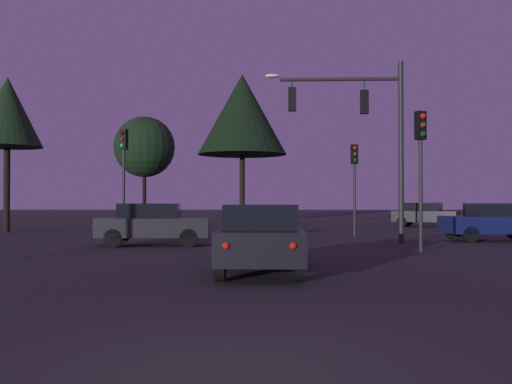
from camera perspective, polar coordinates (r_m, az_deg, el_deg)
ground_plane at (r=29.72m, az=-0.74°, el=-4.03°), size 168.00×168.00×0.00m
traffic_signal_mast_arm at (r=22.16m, az=10.40°, el=6.92°), size 5.23×0.49×6.90m
traffic_light_corner_left at (r=25.66m, az=-13.34°, el=3.00°), size 0.36×0.39×4.76m
traffic_light_corner_right at (r=26.79m, az=9.53°, el=2.07°), size 0.32×0.36×4.23m
traffic_light_median at (r=18.68m, az=15.84°, el=3.82°), size 0.36×0.38×4.43m
car_nearside_lane at (r=12.78m, az=0.24°, el=-4.51°), size 1.89×4.36×1.52m
car_crossing_left at (r=21.04m, az=-10.54°, el=-3.11°), size 4.13×2.03×1.52m
car_crossing_right at (r=25.00m, az=22.39°, el=-2.71°), size 4.12×2.06×1.52m
car_far_lane at (r=37.54m, az=16.23°, el=-2.15°), size 4.29×3.40×1.52m
tree_behind_sign at (r=32.74m, az=-23.83°, el=7.28°), size 3.58×3.58×8.12m
tree_left_far at (r=34.36m, az=-1.66°, el=7.73°), size 5.31×5.31×9.21m
tree_center_horizon at (r=46.42m, az=-11.33°, el=4.42°), size 4.83×4.83×8.36m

